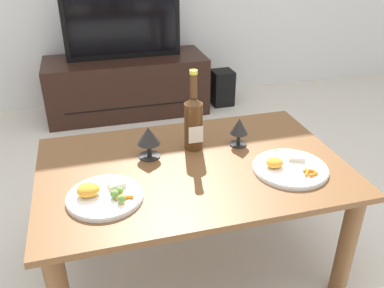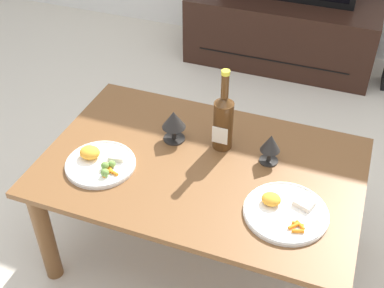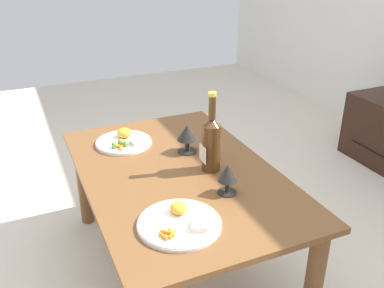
# 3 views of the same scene
# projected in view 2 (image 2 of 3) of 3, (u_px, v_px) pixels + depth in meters

# --- Properties ---
(ground_plane) EXTENTS (6.40, 6.40, 0.00)m
(ground_plane) POSITION_uv_depth(u_px,v_px,m) (200.00, 251.00, 2.24)
(ground_plane) COLOR beige
(dining_table) EXTENTS (1.22, 0.79, 0.52)m
(dining_table) POSITION_uv_depth(u_px,v_px,m) (201.00, 181.00, 1.97)
(dining_table) COLOR brown
(dining_table) RESTS_ON ground_plane
(tv_stand) EXTENTS (1.26, 0.49, 0.46)m
(tv_stand) POSITION_uv_depth(u_px,v_px,m) (281.00, 32.00, 3.42)
(tv_stand) COLOR black
(tv_stand) RESTS_ON ground_plane
(wine_bottle) EXTENTS (0.08, 0.08, 0.35)m
(wine_bottle) POSITION_uv_depth(u_px,v_px,m) (223.00, 120.00, 1.92)
(wine_bottle) COLOR #4C2D14
(wine_bottle) RESTS_ON dining_table
(goblet_left) EXTENTS (0.10, 0.10, 0.14)m
(goblet_left) POSITION_uv_depth(u_px,v_px,m) (174.00, 121.00, 1.98)
(goblet_left) COLOR black
(goblet_left) RESTS_ON dining_table
(goblet_right) EXTENTS (0.08, 0.08, 0.13)m
(goblet_right) POSITION_uv_depth(u_px,v_px,m) (271.00, 144.00, 1.88)
(goblet_right) COLOR black
(goblet_right) RESTS_ON dining_table
(dinner_plate_left) EXTENTS (0.27, 0.27, 0.06)m
(dinner_plate_left) POSITION_uv_depth(u_px,v_px,m) (100.00, 162.00, 1.90)
(dinner_plate_left) COLOR white
(dinner_plate_left) RESTS_ON dining_table
(dinner_plate_right) EXTENTS (0.29, 0.29, 0.05)m
(dinner_plate_right) POSITION_uv_depth(u_px,v_px,m) (285.00, 211.00, 1.71)
(dinner_plate_right) COLOR white
(dinner_plate_right) RESTS_ON dining_table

